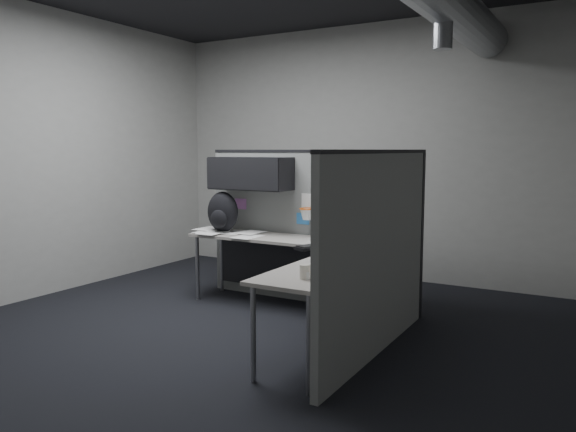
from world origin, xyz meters
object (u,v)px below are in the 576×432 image
Objects in this scene: keyboard at (318,246)px; monitor at (373,222)px; backpack at (222,213)px; phone at (330,262)px; desk at (302,256)px.

monitor is at bearing 29.38° from keyboard.
monitor is 1.73m from backpack.
phone is at bearing -90.72° from monitor.
keyboard is at bearing -136.62° from monitor.
keyboard is at bearing -15.01° from backpack.
monitor is 1.88× the size of phone.
desk is 5.02× the size of keyboard.
desk is at bearing 133.46° from keyboard.
backpack reaches higher than monitor.
monitor is at bearing 1.85° from backpack.
keyboard is at bearing -27.24° from desk.
monitor is 1.20× the size of backpack.
desk is at bearing -158.49° from monitor.
monitor is 0.59m from keyboard.
keyboard reaches higher than desk.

